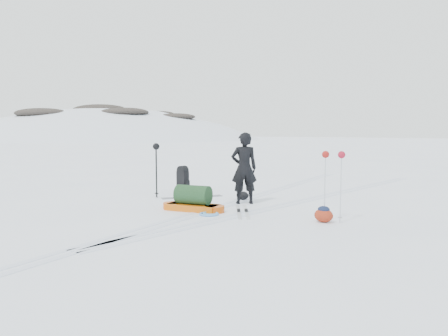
{
  "coord_description": "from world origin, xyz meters",
  "views": [
    {
      "loc": [
        6.1,
        -9.12,
        1.91
      ],
      "look_at": [
        -0.02,
        -0.06,
        0.95
      ],
      "focal_mm": 35.0,
      "sensor_mm": 36.0,
      "label": 1
    }
  ],
  "objects_px": {
    "pulk_sled": "(193,201)",
    "expedition_rucksack": "(185,180)",
    "skier": "(244,168)",
    "ski_poles_black": "(156,153)"
  },
  "relations": [
    {
      "from": "pulk_sled",
      "to": "expedition_rucksack",
      "type": "bearing_deg",
      "value": 122.42
    },
    {
      "from": "skier",
      "to": "expedition_rucksack",
      "type": "height_order",
      "value": "skier"
    },
    {
      "from": "skier",
      "to": "pulk_sled",
      "type": "distance_m",
      "value": 1.73
    },
    {
      "from": "skier",
      "to": "pulk_sled",
      "type": "relative_size",
      "value": 1.13
    },
    {
      "from": "ski_poles_black",
      "to": "pulk_sled",
      "type": "bearing_deg",
      "value": -43.23
    },
    {
      "from": "skier",
      "to": "ski_poles_black",
      "type": "distance_m",
      "value": 2.66
    },
    {
      "from": "pulk_sled",
      "to": "ski_poles_black",
      "type": "distance_m",
      "value": 2.55
    },
    {
      "from": "expedition_rucksack",
      "to": "ski_poles_black",
      "type": "bearing_deg",
      "value": -86.3
    },
    {
      "from": "skier",
      "to": "pulk_sled",
      "type": "height_order",
      "value": "skier"
    },
    {
      "from": "expedition_rucksack",
      "to": "pulk_sled",
      "type": "bearing_deg",
      "value": -43.87
    }
  ]
}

